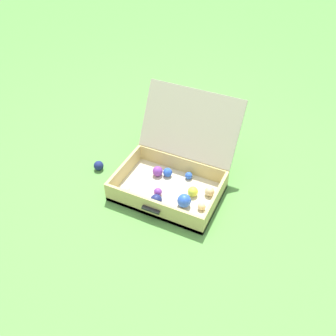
# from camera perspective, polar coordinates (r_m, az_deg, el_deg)

# --- Properties ---
(ground_plane) EXTENTS (16.00, 16.00, 0.00)m
(ground_plane) POSITION_cam_1_polar(r_m,az_deg,el_deg) (2.23, 0.98, -4.25)
(ground_plane) COLOR #569342
(open_suitcase) EXTENTS (0.63, 0.67, 0.52)m
(open_suitcase) POSITION_cam_1_polar(r_m,az_deg,el_deg) (2.21, 1.04, -0.48)
(open_suitcase) COLOR beige
(open_suitcase) RESTS_ON ground
(stray_ball_on_grass) EXTENTS (0.06, 0.06, 0.06)m
(stray_ball_on_grass) POSITION_cam_1_polar(r_m,az_deg,el_deg) (2.42, -11.04, 0.31)
(stray_ball_on_grass) COLOR navy
(stray_ball_on_grass) RESTS_ON ground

